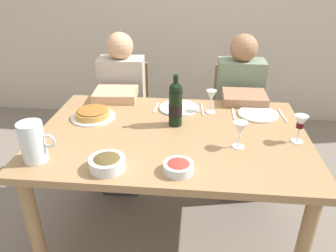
{
  "coord_description": "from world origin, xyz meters",
  "views": [
    {
      "loc": [
        0.13,
        -1.59,
        1.62
      ],
      "look_at": [
        -0.02,
        0.01,
        0.79
      ],
      "focal_mm": 34.62,
      "sensor_mm": 36.0,
      "label": 1
    }
  ],
  "objects": [
    {
      "name": "dinner_plate_left_setting",
      "position": [
        0.02,
        0.33,
        0.77
      ],
      "size": [
        0.25,
        0.25,
        0.01
      ],
      "primitive_type": "cylinder",
      "color": "silver",
      "rests_on": "dining_table"
    },
    {
      "name": "diner_left",
      "position": [
        -0.44,
        0.63,
        0.62
      ],
      "size": [
        0.36,
        0.52,
        1.16
      ],
      "rotation": [
        0.0,
        0.0,
        3.21
      ],
      "color": "#B7B2A8",
      "rests_on": "ground"
    },
    {
      "name": "dining_table",
      "position": [
        0.0,
        0.0,
        0.67
      ],
      "size": [
        1.5,
        1.0,
        0.76
      ],
      "color": "#9E7A51",
      "rests_on": "ground"
    },
    {
      "name": "wine_bottle",
      "position": [
        0.01,
        0.1,
        0.89
      ],
      "size": [
        0.08,
        0.08,
        0.3
      ],
      "color": "black",
      "rests_on": "dining_table"
    },
    {
      "name": "spoon_right_setting",
      "position": [
        0.36,
        0.28,
        0.76
      ],
      "size": [
        0.01,
        0.16,
        0.0
      ],
      "primitive_type": "cube",
      "rotation": [
        0.0,
        0.0,
        1.58
      ],
      "color": "silver",
      "rests_on": "dining_table"
    },
    {
      "name": "fork_left_setting",
      "position": [
        -0.13,
        0.33,
        0.76
      ],
      "size": [
        0.02,
        0.16,
        0.0
      ],
      "primitive_type": "cube",
      "rotation": [
        0.0,
        0.0,
        1.53
      ],
      "color": "silver",
      "rests_on": "dining_table"
    },
    {
      "name": "chair_right",
      "position": [
        0.45,
        0.89,
        0.5
      ],
      "size": [
        0.4,
        0.4,
        0.87
      ],
      "rotation": [
        0.0,
        0.0,
        3.15
      ],
      "color": "olive",
      "rests_on": "ground"
    },
    {
      "name": "salad_bowl",
      "position": [
        0.06,
        -0.37,
        0.79
      ],
      "size": [
        0.14,
        0.14,
        0.05
      ],
      "color": "silver",
      "rests_on": "dining_table"
    },
    {
      "name": "wine_glass_centre",
      "position": [
        0.22,
        0.3,
        0.87
      ],
      "size": [
        0.06,
        0.06,
        0.15
      ],
      "color": "silver",
      "rests_on": "dining_table"
    },
    {
      "name": "baked_tart",
      "position": [
        -0.5,
        0.15,
        0.79
      ],
      "size": [
        0.27,
        0.27,
        0.06
      ],
      "color": "white",
      "rests_on": "dining_table"
    },
    {
      "name": "diner_right",
      "position": [
        0.45,
        0.65,
        0.62
      ],
      "size": [
        0.34,
        0.5,
        1.16
      ],
      "rotation": [
        0.0,
        0.0,
        3.15
      ],
      "color": "gray",
      "rests_on": "ground"
    },
    {
      "name": "olive_bowl",
      "position": [
        -0.26,
        -0.38,
        0.79
      ],
      "size": [
        0.17,
        0.17,
        0.07
      ],
      "color": "silver",
      "rests_on": "dining_table"
    },
    {
      "name": "chair_left",
      "position": [
        -0.46,
        0.86,
        0.5
      ],
      "size": [
        0.43,
        0.43,
        0.87
      ],
      "rotation": [
        0.0,
        0.0,
        3.21
      ],
      "color": "olive",
      "rests_on": "ground"
    },
    {
      "name": "ground_plane",
      "position": [
        0.0,
        0.0,
        0.0
      ],
      "size": [
        8.0,
        8.0,
        0.0
      ],
      "primitive_type": "plane",
      "color": "slate"
    },
    {
      "name": "wine_glass_right_diner",
      "position": [
        0.35,
        -0.12,
        0.86
      ],
      "size": [
        0.07,
        0.07,
        0.14
      ],
      "color": "silver",
      "rests_on": "dining_table"
    },
    {
      "name": "water_pitcher",
      "position": [
        -0.62,
        -0.34,
        0.85
      ],
      "size": [
        0.17,
        0.12,
        0.2
      ],
      "color": "silver",
      "rests_on": "dining_table"
    },
    {
      "name": "wine_glass_left_diner",
      "position": [
        0.67,
        -0.04,
        0.87
      ],
      "size": [
        0.07,
        0.07,
        0.15
      ],
      "color": "silver",
      "rests_on": "dining_table"
    },
    {
      "name": "knife_right_setting",
      "position": [
        0.66,
        0.28,
        0.76
      ],
      "size": [
        0.02,
        0.18,
        0.0
      ],
      "primitive_type": "cube",
      "rotation": [
        0.0,
        0.0,
        1.64
      ],
      "color": "silver",
      "rests_on": "dining_table"
    },
    {
      "name": "dinner_plate_right_setting",
      "position": [
        0.51,
        0.28,
        0.77
      ],
      "size": [
        0.25,
        0.25,
        0.01
      ],
      "primitive_type": "cylinder",
      "color": "silver",
      "rests_on": "dining_table"
    },
    {
      "name": "knife_left_setting",
      "position": [
        0.17,
        0.33,
        0.76
      ],
      "size": [
        0.02,
        0.18,
        0.0
      ],
      "primitive_type": "cube",
      "rotation": [
        0.0,
        0.0,
        1.63
      ],
      "color": "silver",
      "rests_on": "dining_table"
    }
  ]
}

